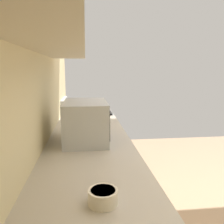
# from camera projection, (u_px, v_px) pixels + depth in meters

# --- Properties ---
(wall_back) EXTENTS (3.79, 0.12, 2.85)m
(wall_back) POSITION_uv_depth(u_px,v_px,m) (31.00, 72.00, 1.51)
(wall_back) COLOR beige
(wall_back) RESTS_ON ground_plane
(oven_range) EXTENTS (0.60, 0.65, 1.07)m
(oven_range) POSITION_uv_depth(u_px,v_px,m) (88.00, 143.00, 3.09)
(oven_range) COLOR #B7BABF
(oven_range) RESTS_ON ground_plane
(microwave) EXTENTS (0.47, 0.33, 0.31)m
(microwave) POSITION_uv_depth(u_px,v_px,m) (86.00, 121.00, 1.74)
(microwave) COLOR #B7BABF
(microwave) RESTS_ON counter_run
(bowl) EXTENTS (0.12, 0.12, 0.06)m
(bowl) POSITION_uv_depth(u_px,v_px,m) (103.00, 196.00, 0.93)
(bowl) COLOR silver
(bowl) RESTS_ON counter_run
(kettle) EXTENTS (0.17, 0.12, 0.19)m
(kettle) POSITION_uv_depth(u_px,v_px,m) (92.00, 115.00, 2.33)
(kettle) COLOR #B7BABF
(kettle) RESTS_ON counter_run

